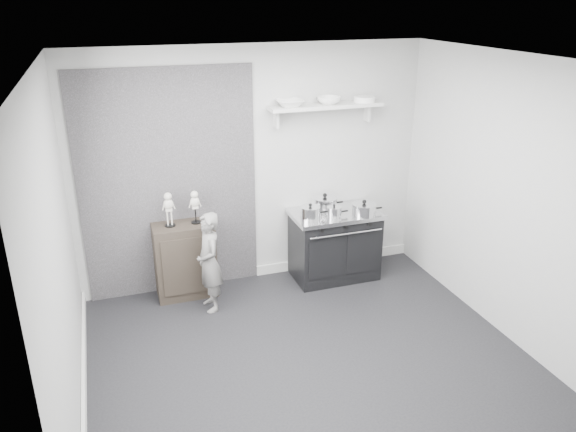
# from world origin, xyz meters

# --- Properties ---
(ground) EXTENTS (4.00, 4.00, 0.00)m
(ground) POSITION_xyz_m (0.00, 0.00, 0.00)
(ground) COLOR black
(ground) RESTS_ON ground
(room_shell) EXTENTS (4.02, 3.62, 2.71)m
(room_shell) POSITION_xyz_m (-0.09, 0.15, 1.64)
(room_shell) COLOR #ACACA9
(room_shell) RESTS_ON ground
(wall_shelf) EXTENTS (1.30, 0.26, 0.24)m
(wall_shelf) POSITION_xyz_m (0.80, 1.68, 2.01)
(wall_shelf) COLOR silver
(wall_shelf) RESTS_ON room_shell
(stove) EXTENTS (1.03, 0.64, 0.82)m
(stove) POSITION_xyz_m (0.88, 1.48, 0.41)
(stove) COLOR black
(stove) RESTS_ON ground
(side_cabinet) EXTENTS (0.65, 0.38, 0.85)m
(side_cabinet) POSITION_xyz_m (-0.87, 1.61, 0.42)
(side_cabinet) COLOR black
(side_cabinet) RESTS_ON ground
(child) EXTENTS (0.30, 0.42, 1.10)m
(child) POSITION_xyz_m (-0.67, 1.21, 0.55)
(child) COLOR slate
(child) RESTS_ON ground
(pot_front_left) EXTENTS (0.31, 0.22, 0.19)m
(pot_front_left) POSITION_xyz_m (0.52, 1.36, 0.90)
(pot_front_left) COLOR silver
(pot_front_left) RESTS_ON stove
(pot_back_left) EXTENTS (0.38, 0.29, 0.20)m
(pot_back_left) POSITION_xyz_m (0.79, 1.59, 0.90)
(pot_back_left) COLOR silver
(pot_back_left) RESTS_ON stove
(pot_front_right) EXTENTS (0.37, 0.28, 0.18)m
(pot_front_right) POSITION_xyz_m (1.15, 1.30, 0.89)
(pot_front_right) COLOR silver
(pot_front_right) RESTS_ON stove
(pot_front_center) EXTENTS (0.26, 0.17, 0.15)m
(pot_front_center) POSITION_xyz_m (0.80, 1.34, 0.89)
(pot_front_center) COLOR silver
(pot_front_center) RESTS_ON stove
(skeleton_full) EXTENTS (0.12, 0.08, 0.44)m
(skeleton_full) POSITION_xyz_m (-1.00, 1.61, 1.07)
(skeleton_full) COLOR beige
(skeleton_full) RESTS_ON side_cabinet
(skeleton_torso) EXTENTS (0.12, 0.08, 0.42)m
(skeleton_torso) POSITION_xyz_m (-0.72, 1.61, 1.06)
(skeleton_torso) COLOR beige
(skeleton_torso) RESTS_ON side_cabinet
(bowl_large) EXTENTS (0.30, 0.30, 0.07)m
(bowl_large) POSITION_xyz_m (0.38, 1.67, 2.08)
(bowl_large) COLOR white
(bowl_large) RESTS_ON wall_shelf
(bowl_small) EXTENTS (0.26, 0.26, 0.08)m
(bowl_small) POSITION_xyz_m (0.84, 1.67, 2.08)
(bowl_small) COLOR white
(bowl_small) RESTS_ON wall_shelf
(plate_stack) EXTENTS (0.24, 0.24, 0.06)m
(plate_stack) POSITION_xyz_m (1.27, 1.67, 2.07)
(plate_stack) COLOR white
(plate_stack) RESTS_ON wall_shelf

